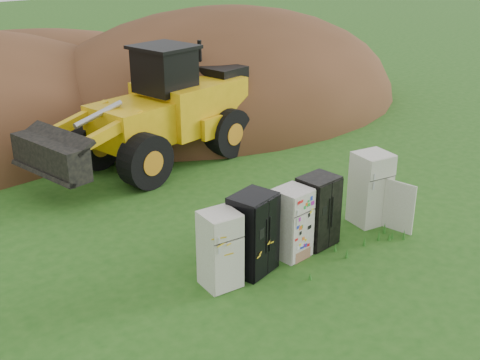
{
  "coord_description": "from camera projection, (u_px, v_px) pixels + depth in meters",
  "views": [
    {
      "loc": [
        -9.02,
        -8.67,
        6.85
      ],
      "look_at": [
        -0.32,
        2.0,
        1.19
      ],
      "focal_mm": 45.0,
      "sensor_mm": 36.0,
      "label": 1
    }
  ],
  "objects": [
    {
      "name": "fridge_sticker",
      "position": [
        292.0,
        223.0,
        13.5
      ],
      "size": [
        0.79,
        0.74,
        1.65
      ],
      "primitive_type": null,
      "rotation": [
        0.0,
        0.0,
        0.08
      ],
      "color": "silver",
      "rests_on": "ground"
    },
    {
      "name": "dirt_mound_back",
      "position": [
        14.0,
        98.0,
        27.07
      ],
      "size": [
        17.95,
        11.97,
        5.78
      ],
      "primitive_type": "ellipsoid",
      "color": "#462A16",
      "rests_on": "ground"
    },
    {
      "name": "fridge_leftmost",
      "position": [
        220.0,
        249.0,
        12.36
      ],
      "size": [
        0.8,
        0.77,
        1.66
      ],
      "primitive_type": null,
      "rotation": [
        0.0,
        0.0,
        -0.1
      ],
      "color": "silver",
      "rests_on": "ground"
    },
    {
      "name": "wheel_loader",
      "position": [
        144.0,
        111.0,
        18.29
      ],
      "size": [
        8.08,
        4.38,
        3.71
      ],
      "primitive_type": null,
      "rotation": [
        0.0,
        0.0,
        0.17
      ],
      "color": "#E6B00F",
      "rests_on": "ground"
    },
    {
      "name": "fridge_dark_mid",
      "position": [
        317.0,
        211.0,
        14.02
      ],
      "size": [
        0.92,
        0.77,
        1.71
      ],
      "primitive_type": null,
      "rotation": [
        0.0,
        0.0,
        0.08
      ],
      "color": "black",
      "rests_on": "ground"
    },
    {
      "name": "dirt_mound_right",
      "position": [
        223.0,
        104.0,
        26.04
      ],
      "size": [
        17.02,
        12.48,
        8.21
      ],
      "primitive_type": "ellipsoid",
      "color": "#462A16",
      "rests_on": "ground"
    },
    {
      "name": "fridge_open_door",
      "position": [
        370.0,
        188.0,
        15.08
      ],
      "size": [
        0.97,
        0.91,
        1.86
      ],
      "primitive_type": null,
      "rotation": [
        0.0,
        0.0,
        -0.18
      ],
      "color": "silver",
      "rests_on": "ground"
    },
    {
      "name": "ground",
      "position": [
        304.0,
        249.0,
        14.09
      ],
      "size": [
        120.0,
        120.0,
        0.0
      ],
      "primitive_type": "plane",
      "color": "#215215",
      "rests_on": "ground"
    },
    {
      "name": "fridge_black_side",
      "position": [
        253.0,
        234.0,
        12.85
      ],
      "size": [
        1.09,
        0.95,
        1.8
      ],
      "primitive_type": null,
      "rotation": [
        0.0,
        0.0,
        0.24
      ],
      "color": "black",
      "rests_on": "ground"
    }
  ]
}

